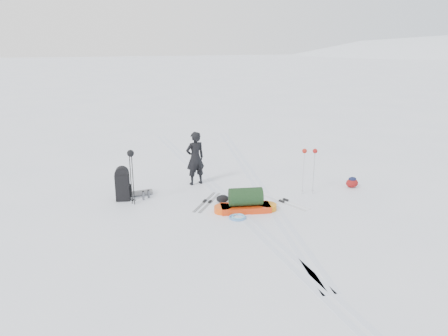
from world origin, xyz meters
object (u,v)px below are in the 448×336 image
Objects in this scene: expedition_rucksack at (125,184)px; ski_poles_black at (131,160)px; skier at (195,158)px; pulk_sled at (246,202)px.

expedition_rucksack is 0.69× the size of ski_poles_black.
ski_poles_black is (-2.04, -1.20, 0.43)m from skier.
ski_poles_black is at bearing 16.84° from skier.
pulk_sled is 3.49m from expedition_rucksack.
skier reaches higher than ski_poles_black.
expedition_rucksack is at bearing 158.12° from pulk_sled.
skier is 0.97× the size of pulk_sled.
ski_poles_black is at bearing -56.82° from expedition_rucksack.
skier reaches higher than expedition_rucksack.
pulk_sled is 3.30m from ski_poles_black.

